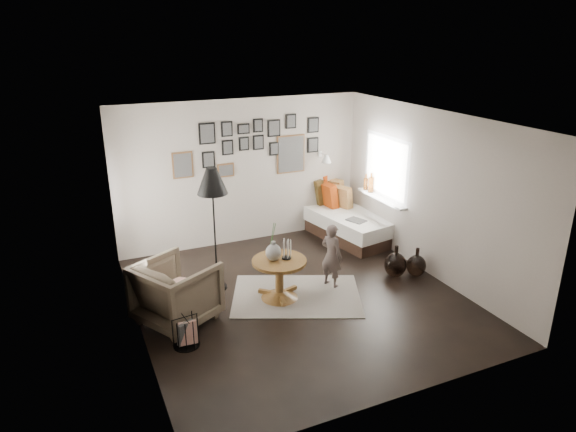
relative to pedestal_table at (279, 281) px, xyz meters
name	(u,v)px	position (x,y,z in m)	size (l,w,h in m)	color
ground	(299,298)	(0.26, -0.10, -0.28)	(4.80, 4.80, 0.00)	black
wall_back	(242,173)	(0.26, 2.30, 1.02)	(4.50, 4.50, 0.00)	#AFA499
wall_front	(405,290)	(0.26, -2.50, 1.02)	(4.50, 4.50, 0.00)	#AFA499
wall_left	(132,240)	(-1.99, -0.10, 1.02)	(4.80, 4.80, 0.00)	#AFA499
wall_right	(431,194)	(2.51, -0.10, 1.02)	(4.80, 4.80, 0.00)	#AFA499
ceiling	(300,120)	(0.26, -0.10, 2.32)	(4.80, 4.80, 0.00)	white
door_left	(122,226)	(-1.97, 1.10, 0.77)	(0.00, 2.14, 2.14)	white
window_right	(377,194)	(2.44, 1.24, 0.65)	(0.15, 1.32, 1.30)	white
gallery_wall	(257,147)	(0.55, 2.28, 1.46)	(2.74, 0.03, 1.08)	brown
wall_sconce	(326,158)	(1.81, 2.03, 1.18)	(0.18, 0.36, 0.16)	white
rug	(296,295)	(0.26, -0.04, -0.28)	(1.85, 1.30, 0.01)	silver
pedestal_table	(279,281)	(0.00, 0.00, 0.00)	(0.78, 0.78, 0.61)	brown
vase	(273,249)	(-0.08, 0.02, 0.50)	(0.22, 0.22, 0.56)	black
candles	(286,249)	(0.11, 0.00, 0.47)	(0.13, 0.13, 0.29)	black
daybed	(340,217)	(2.06, 1.86, 0.05)	(1.28, 2.30, 1.06)	black
magazine_on_daybed	(356,220)	(2.01, 1.21, 0.21)	(0.24, 0.33, 0.02)	black
armchair	(176,292)	(-1.48, 0.00, 0.14)	(0.91, 0.94, 0.85)	brown
armchair_cushion	(178,287)	(-1.45, 0.05, 0.20)	(0.39, 0.39, 0.10)	silver
floor_lamp	(212,186)	(-0.74, 0.68, 1.33)	(0.44, 0.44, 1.88)	black
magazine_basket	(186,331)	(-1.52, -0.62, -0.09)	(0.35, 0.35, 0.40)	black
demijohn_large	(395,265)	(1.95, -0.10, -0.08)	(0.35, 0.35, 0.53)	black
demijohn_small	(416,266)	(2.26, -0.22, -0.10)	(0.31, 0.31, 0.48)	black
child	(332,256)	(0.87, 0.04, 0.22)	(0.36, 0.24, 1.00)	#534441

